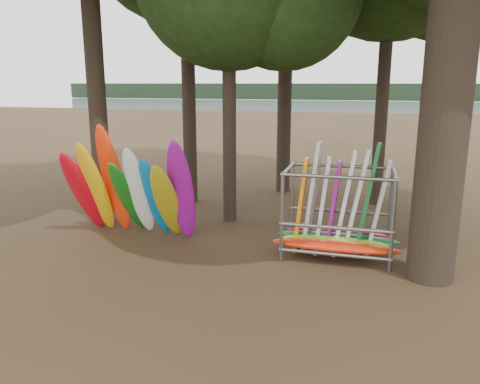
# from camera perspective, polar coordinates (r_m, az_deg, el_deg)

# --- Properties ---
(ground) EXTENTS (120.00, 120.00, 0.00)m
(ground) POSITION_cam_1_polar(r_m,az_deg,el_deg) (11.24, -0.53, -8.76)
(ground) COLOR #47331E
(ground) RESTS_ON ground
(lake) EXTENTS (160.00, 160.00, 0.00)m
(lake) POSITION_cam_1_polar(r_m,az_deg,el_deg) (70.19, 13.39, 9.41)
(lake) COLOR gray
(lake) RESTS_ON ground
(far_shore) EXTENTS (160.00, 4.00, 4.00)m
(far_shore) POSITION_cam_1_polar(r_m,az_deg,el_deg) (120.06, 14.53, 11.73)
(far_shore) COLOR black
(far_shore) RESTS_ON ground
(kayak_row) EXTENTS (3.74, 1.98, 3.28)m
(kayak_row) POSITION_cam_1_polar(r_m,az_deg,el_deg) (13.10, -13.35, -0.00)
(kayak_row) COLOR red
(kayak_row) RESTS_ON ground
(storage_rack) EXTENTS (3.03, 1.54, 2.86)m
(storage_rack) POSITION_cam_1_polar(r_m,az_deg,el_deg) (11.69, 11.84, -2.88)
(storage_rack) COLOR slate
(storage_rack) RESTS_ON ground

